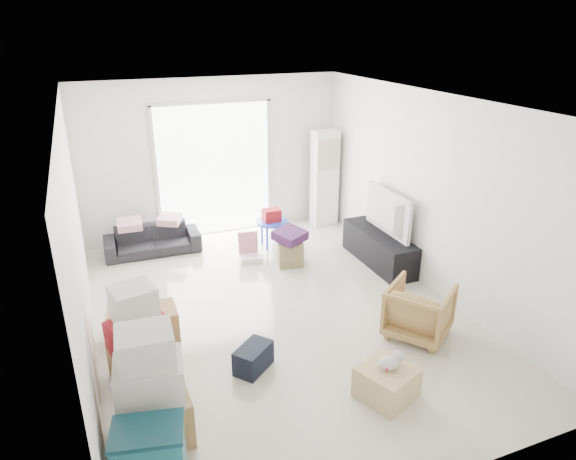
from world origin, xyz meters
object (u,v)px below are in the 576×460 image
Objects in this scene: sofa at (152,236)px; armchair at (419,308)px; storage_bins at (151,460)px; ac_tower at (324,178)px; kids_table at (272,220)px; television at (380,228)px; wood_crate at (387,382)px; ottoman at (290,253)px; tv_console at (379,248)px.

armchair is (2.61, -3.63, 0.06)m from sofa.
ac_tower is at bearing 51.65° from storage_bins.
kids_table is at bearing 58.64° from storage_bins.
kids_table is (2.59, 4.24, 0.14)m from storage_bins.
television is 3.16m from wood_crate.
sofa is 3.01× the size of wood_crate.
wood_crate is (-0.26, -3.21, -0.02)m from ottoman.
tv_console is at bearing 60.20° from wood_crate.
kids_table is (-1.31, 1.26, 0.21)m from tv_console.
wood_crate is at bearing 6.59° from storage_bins.
storage_bins is (-0.69, -4.72, 0.03)m from sofa.
television reaches higher than ottoman.
armchair is at bearing -77.35° from kids_table.
ac_tower is at bearing -44.98° from armchair.
ac_tower is 4.89m from wood_crate.
armchair reaches higher than television.
wood_crate is (-1.50, -4.60, -0.71)m from ac_tower.
wood_crate is at bearing -93.47° from kids_table.
storage_bins is 1.27× the size of wood_crate.
television is at bearing -54.31° from armchair.
sofa is 4.47m from armchair.
tv_console is 2.34× the size of kids_table.
armchair is (-0.61, -1.90, 0.11)m from tv_console.
television is 2.01m from armchair.
ac_tower reaches higher than wood_crate.
tv_console is 1.31× the size of television.
armchair is at bearing 162.76° from television.
kids_table is 3.99m from wood_crate.
sofa is 1.97m from kids_table.
ac_tower reaches higher than kids_table.
wood_crate is at bearing -119.80° from tv_console.
armchair is 1.12× the size of storage_bins.
television is (0.05, -1.88, -0.29)m from ac_tower.
armchair is 1.43× the size of wood_crate.
television is at bearing -26.34° from sofa.
tv_console is 4.04× the size of ottoman.
storage_bins is at bearing 71.64° from armchair.
sofa is at bearing 151.70° from tv_console.
armchair reaches higher than ottoman.
kids_table is (-1.26, -0.62, -0.41)m from ac_tower.
ottoman is (2.60, 3.48, -0.13)m from storage_bins.
sofa is at bearing -0.91° from armchair.
ac_tower is at bearing 48.08° from ottoman.
sofa is 2.37× the size of storage_bins.
tv_console reaches higher than wood_crate.
kids_table is 1.29× the size of wood_crate.
television is 3.09× the size of ottoman.
armchair is at bearing -107.69° from tv_console.
ac_tower is 3.48× the size of wood_crate.
wood_crate is at bearing -67.56° from sofa.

